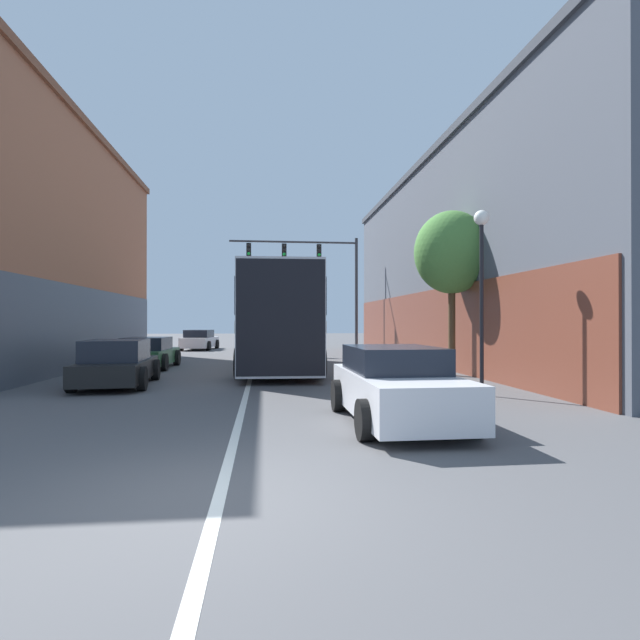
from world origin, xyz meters
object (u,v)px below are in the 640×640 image
(traffic_signal_gantry, at_px, (316,267))
(parked_car_left_near, at_px, (148,353))
(hatchback_foreground, at_px, (396,386))
(street_lamp, at_px, (482,275))
(bus, at_px, (280,316))
(parked_car_left_far, at_px, (117,364))
(parked_car_left_mid, at_px, (200,340))
(street_tree_near, at_px, (452,253))

(traffic_signal_gantry, bearing_deg, parked_car_left_near, -128.76)
(hatchback_foreground, xyz_separation_m, traffic_signal_gantry, (0.71, 21.22, 4.53))
(street_lamp, bearing_deg, parked_car_left_near, 139.62)
(bus, distance_m, parked_car_left_far, 6.79)
(parked_car_left_near, distance_m, traffic_signal_gantry, 13.19)
(bus, height_order, parked_car_left_near, bus)
(parked_car_left_mid, relative_size, parked_car_left_far, 1.03)
(traffic_signal_gantry, bearing_deg, hatchback_foreground, -91.92)
(parked_car_left_near, bearing_deg, bus, -99.96)
(bus, bearing_deg, street_tree_near, -114.95)
(street_lamp, bearing_deg, bus, 122.65)
(street_lamp, height_order, street_tree_near, street_tree_near)
(parked_car_left_far, relative_size, street_lamp, 0.93)
(bus, xyz_separation_m, street_tree_near, (5.83, -2.89, 2.15))
(parked_car_left_near, distance_m, parked_car_left_far, 5.60)
(parked_car_left_near, height_order, traffic_signal_gantry, traffic_signal_gantry)
(traffic_signal_gantry, bearing_deg, parked_car_left_far, -115.71)
(traffic_signal_gantry, bearing_deg, street_lamp, -82.78)
(street_tree_near, bearing_deg, street_lamp, -102.38)
(parked_car_left_near, bearing_deg, traffic_signal_gantry, -37.67)
(parked_car_left_near, xyz_separation_m, street_tree_near, (11.06, -3.91, 3.62))
(parked_car_left_mid, bearing_deg, traffic_signal_gantry, -113.87)
(parked_car_left_far, bearing_deg, bus, -50.77)
(parked_car_left_far, relative_size, street_tree_near, 0.76)
(street_tree_near, bearing_deg, parked_car_left_near, 160.51)
(parked_car_left_near, bearing_deg, street_tree_near, -108.41)
(hatchback_foreground, relative_size, parked_car_left_far, 0.98)
(bus, distance_m, hatchback_foreground, 10.80)
(parked_car_left_near, bearing_deg, parked_car_left_mid, 0.09)
(parked_car_left_far, xyz_separation_m, street_lamp, (9.63, -2.95, 2.39))
(traffic_signal_gantry, distance_m, street_lamp, 18.45)
(parked_car_left_near, relative_size, parked_car_left_far, 0.94)
(hatchback_foreground, xyz_separation_m, street_lamp, (3.01, 3.04, 2.36))
(bus, relative_size, parked_car_left_far, 2.46)
(parked_car_left_far, bearing_deg, hatchback_foreground, -136.40)
(parked_car_left_near, relative_size, traffic_signal_gantry, 0.52)
(traffic_signal_gantry, height_order, street_lamp, traffic_signal_gantry)
(parked_car_left_mid, bearing_deg, street_lamp, -150.28)
(street_lamp, bearing_deg, hatchback_foreground, -134.78)
(hatchback_foreground, bearing_deg, street_lamp, -45.52)
(hatchback_foreground, relative_size, parked_car_left_mid, 0.95)
(hatchback_foreground, xyz_separation_m, parked_car_left_mid, (-6.78, 25.56, -0.02))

